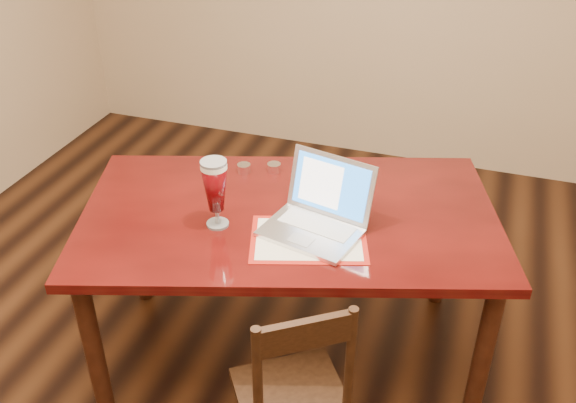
% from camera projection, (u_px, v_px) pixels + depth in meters
% --- Properties ---
extents(dining_table, '(1.89, 1.41, 1.07)m').
position_uv_depth(dining_table, '(288.00, 230.00, 2.65)').
color(dining_table, '#4E0C0A').
rests_on(dining_table, ground).
extents(dining_chair, '(0.52, 0.52, 0.90)m').
position_uv_depth(dining_chair, '(294.00, 398.00, 2.26)').
color(dining_chair, '#331B0E').
rests_on(dining_chair, ground).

